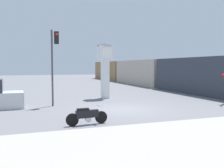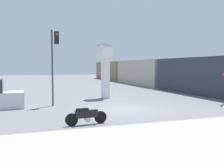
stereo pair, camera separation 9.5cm
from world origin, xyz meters
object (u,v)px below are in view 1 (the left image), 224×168
(motorcycle, at_px, (87,116))
(clock_tower, at_px, (105,62))
(traffic_light, at_px, (54,54))
(freight_train, at_px, (141,72))

(motorcycle, bearing_deg, clock_tower, 62.07)
(traffic_light, bearing_deg, motorcycle, -82.89)
(freight_train, distance_m, traffic_light, 20.89)
(motorcycle, height_order, clock_tower, clock_tower)
(freight_train, relative_size, traffic_light, 7.80)
(motorcycle, bearing_deg, freight_train, 53.45)
(clock_tower, height_order, traffic_light, traffic_light)
(motorcycle, xyz_separation_m, traffic_light, (-0.73, 5.84, 2.95))
(freight_train, xyz_separation_m, traffic_light, (-13.86, -15.55, 1.65))
(clock_tower, bearing_deg, freight_train, 53.55)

